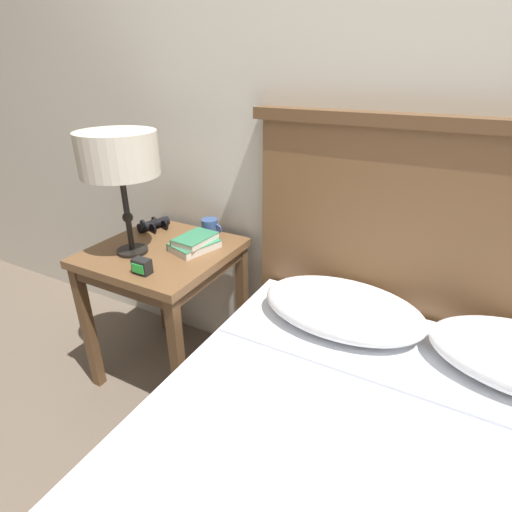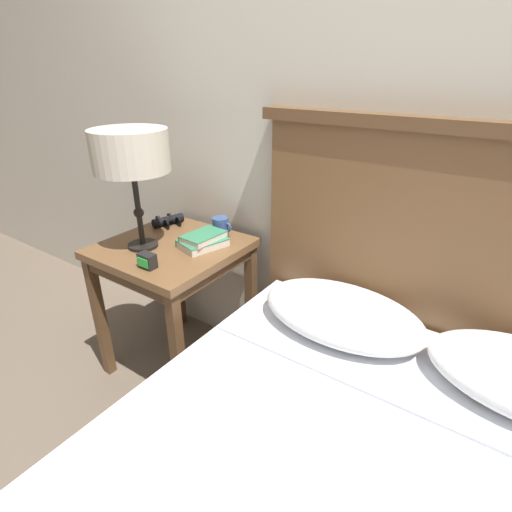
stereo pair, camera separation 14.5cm
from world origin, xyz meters
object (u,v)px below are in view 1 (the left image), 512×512
book_on_nightstand (194,245)px  alarm_clock (142,266)px  table_lamp (118,156)px  book_stacked_on_top (195,239)px  binoculars_pair (154,224)px  nightstand (163,267)px  coffee_mug (210,228)px

book_on_nightstand → alarm_clock: size_ratio=3.25×
alarm_clock → table_lamp: bearing=143.9°
book_stacked_on_top → alarm_clock: 0.29m
book_on_nightstand → alarm_clock: alarm_clock is taller
table_lamp → alarm_clock: bearing=-36.1°
table_lamp → book_stacked_on_top: 0.45m
table_lamp → binoculars_pair: bearing=111.8°
book_on_nightstand → alarm_clock: bearing=-98.9°
book_on_nightstand → table_lamp: bearing=-144.9°
nightstand → table_lamp: table_lamp is taller
book_on_nightstand → book_stacked_on_top: book_stacked_on_top is taller
coffee_mug → alarm_clock: (-0.03, -0.43, -0.01)m
binoculars_pair → coffee_mug: size_ratio=1.60×
nightstand → binoculars_pair: 0.27m
nightstand → book_on_nightstand: size_ratio=2.94×
binoculars_pair → alarm_clock: size_ratio=2.35×
nightstand → binoculars_pair: binoculars_pair is taller
book_on_nightstand → alarm_clock: (-0.04, -0.28, 0.01)m
table_lamp → coffee_mug: table_lamp is taller
table_lamp → binoculars_pair: 0.47m
book_stacked_on_top → alarm_clock: size_ratio=2.74×
table_lamp → nightstand: bearing=44.8°
nightstand → binoculars_pair: bearing=138.1°
nightstand → binoculars_pair: size_ratio=4.06×
book_on_nightstand → binoculars_pair: binoculars_pair is taller
nightstand → book_stacked_on_top: book_stacked_on_top is taller
book_on_nightstand → alarm_clock: 0.28m
book_stacked_on_top → nightstand: bearing=-151.7°
nightstand → book_stacked_on_top: bearing=28.3°
alarm_clock → book_stacked_on_top: bearing=80.9°
table_lamp → alarm_clock: table_lamp is taller
book_stacked_on_top → binoculars_pair: (-0.32, 0.10, -0.02)m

